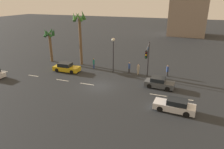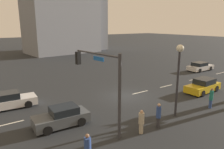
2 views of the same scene
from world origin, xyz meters
The scene contains 18 objects.
ground_plane centered at (0.00, 0.00, 0.00)m, with size 220.00×220.00×0.00m, color #232628.
lane_stripe_0 centered at (-18.00, 0.00, 0.01)m, with size 2.38×0.14×0.01m, color silver.
lane_stripe_1 centered at (-11.44, 0.00, 0.01)m, with size 1.92×0.14×0.01m, color silver.
lane_stripe_2 centered at (-6.05, 0.00, 0.01)m, with size 2.11×0.14×0.01m, color silver.
lane_stripe_3 centered at (-1.92, 0.00, 0.01)m, with size 2.15×0.14×0.01m, color silver.
lane_stripe_4 centered at (8.17, 0.00, 0.01)m, with size 2.12×0.14×0.01m, color silver.
lane_stripe_5 centered at (11.19, 0.00, 0.01)m, with size 2.39×0.14×0.01m, color silver.
car_1 centered at (-7.66, 3.69, 0.67)m, with size 4.50×2.05×1.45m.
car_2 centered at (10.43, -3.30, 0.65)m, with size 4.46×2.01×1.42m.
car_3 centered at (7.88, 2.46, 0.65)m, with size 3.99×1.94×1.42m.
traffic_signal centered at (5.70, 4.47, 3.77)m, with size 0.81×4.94×5.50m.
streetlamp centered at (-0.18, 6.08, 4.04)m, with size 0.56×0.56×5.71m.
pedestrian_0 centered at (3.93, 6.56, 0.87)m, with size 0.39×0.39×1.68m.
pedestrian_1 centered at (8.42, 7.40, 0.92)m, with size 0.52×0.52×1.76m.
pedestrian_2 centered at (-4.04, 6.74, 0.96)m, with size 0.40×0.40×1.80m.
pedestrian_3 centered at (2.40, 6.66, 0.97)m, with size 0.44×0.44×1.83m.
palm_tree_0 centered at (-13.48, 7.75, 4.69)m, with size 2.31×2.70×6.47m.
palm_tree_1 centered at (-7.14, 7.95, 6.77)m, with size 2.63×2.47×9.75m.
Camera 1 is at (10.97, -24.00, 11.53)m, focal length 32.85 mm.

